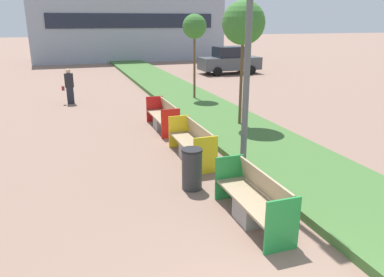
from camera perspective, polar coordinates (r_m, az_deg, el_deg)
planter_grass_strip at (r=15.71m, az=1.54°, el=4.70°), size 2.80×120.00×0.18m
building_backdrop at (r=37.27m, az=-9.82°, el=16.77°), size 17.08×6.44×6.43m
bench_green_frame at (r=7.10m, az=9.38°, el=-9.68°), size 0.65×2.08×0.94m
bench_yellow_frame at (r=10.06m, az=0.06°, el=-1.08°), size 0.65×2.24×0.94m
bench_red_frame at (r=12.89m, az=-4.40°, el=3.07°), size 0.65×2.20×0.94m
litter_bin at (r=8.25m, az=-0.01°, el=-4.66°), size 0.46×0.46×0.93m
sapling_tree_near at (r=12.63m, az=7.84°, el=16.97°), size 1.39×1.39×4.21m
sapling_tree_far at (r=17.01m, az=0.39°, el=16.57°), size 1.06×1.06×3.86m
pedestrian_walking at (r=17.67m, az=-18.20°, el=7.57°), size 0.53×0.24×1.56m
parked_car_distant at (r=26.73m, az=5.74°, el=11.75°), size 4.21×2.00×1.86m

